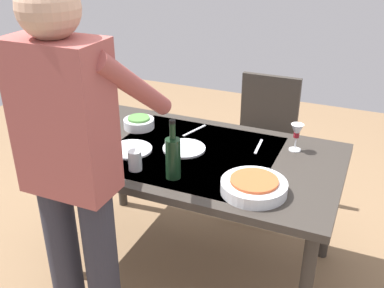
% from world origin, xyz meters
% --- Properties ---
extents(ground_plane, '(6.00, 6.00, 0.00)m').
position_xyz_m(ground_plane, '(0.00, 0.00, 0.00)').
color(ground_plane, '#846647').
extents(dining_table, '(1.55, 0.89, 0.74)m').
position_xyz_m(dining_table, '(0.00, 0.00, 0.67)').
color(dining_table, '#332D28').
rests_on(dining_table, ground_plane).
extents(chair_near, '(0.40, 0.40, 0.91)m').
position_xyz_m(chair_near, '(-0.18, -0.83, 0.53)').
color(chair_near, black).
rests_on(chair_near, ground_plane).
extents(person_server, '(0.42, 0.61, 1.69)m').
position_xyz_m(person_server, '(0.20, 0.71, 0.96)').
color(person_server, '#2D2D38').
rests_on(person_server, ground_plane).
extents(wine_bottle, '(0.07, 0.07, 0.30)m').
position_xyz_m(wine_bottle, '(-0.02, 0.27, 0.85)').
color(wine_bottle, black).
rests_on(wine_bottle, dining_table).
extents(wine_glass_left, '(0.07, 0.07, 0.15)m').
position_xyz_m(wine_glass_left, '(-0.49, -0.24, 0.84)').
color(wine_glass_left, white).
rests_on(wine_glass_left, dining_table).
extents(wine_glass_right, '(0.07, 0.07, 0.15)m').
position_xyz_m(wine_glass_right, '(0.57, 0.02, 0.84)').
color(wine_glass_right, white).
rests_on(wine_glass_right, dining_table).
extents(water_cup_near_left, '(0.07, 0.07, 0.10)m').
position_xyz_m(water_cup_near_left, '(0.18, 0.28, 0.79)').
color(water_cup_near_left, silver).
rests_on(water_cup_near_left, dining_table).
extents(water_cup_near_right, '(0.07, 0.07, 0.09)m').
position_xyz_m(water_cup_near_right, '(0.68, 0.03, 0.79)').
color(water_cup_near_right, silver).
rests_on(water_cup_near_right, dining_table).
extents(serving_bowl_pasta, '(0.30, 0.30, 0.07)m').
position_xyz_m(serving_bowl_pasta, '(-0.41, 0.25, 0.77)').
color(serving_bowl_pasta, silver).
rests_on(serving_bowl_pasta, dining_table).
extents(side_bowl_salad, '(0.18, 0.18, 0.07)m').
position_xyz_m(side_bowl_salad, '(0.42, -0.17, 0.77)').
color(side_bowl_salad, silver).
rests_on(side_bowl_salad, dining_table).
extents(dinner_plate_near, '(0.23, 0.23, 0.01)m').
position_xyz_m(dinner_plate_near, '(0.05, -0.02, 0.75)').
color(dinner_plate_near, silver).
rests_on(dinner_plate_near, dining_table).
extents(dinner_plate_far, '(0.23, 0.23, 0.01)m').
position_xyz_m(dinner_plate_far, '(0.31, 0.11, 0.75)').
color(dinner_plate_far, silver).
rests_on(dinner_plate_far, dining_table).
extents(table_knife, '(0.07, 0.20, 0.00)m').
position_xyz_m(table_knife, '(0.10, -0.26, 0.74)').
color(table_knife, silver).
rests_on(table_knife, dining_table).
extents(table_fork, '(0.03, 0.18, 0.00)m').
position_xyz_m(table_fork, '(-0.31, -0.20, 0.74)').
color(table_fork, silver).
rests_on(table_fork, dining_table).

